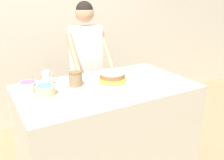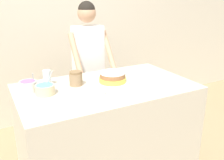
# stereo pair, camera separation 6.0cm
# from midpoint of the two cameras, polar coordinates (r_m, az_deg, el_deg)

# --- Properties ---
(wall_back) EXTENTS (10.00, 0.05, 2.60)m
(wall_back) POSITION_cam_midpoint_polar(r_m,az_deg,el_deg) (3.44, -12.37, 11.99)
(wall_back) COLOR beige
(wall_back) RESTS_ON ground_plane
(counter) EXTENTS (1.50, 0.87, 0.95)m
(counter) POSITION_cam_midpoint_polar(r_m,az_deg,el_deg) (2.35, -0.50, -12.24)
(counter) COLOR beige
(counter) RESTS_ON ground_plane
(person_baker) EXTENTS (0.44, 0.44, 1.63)m
(person_baker) POSITION_cam_midpoint_polar(r_m,az_deg,el_deg) (2.79, -4.79, 4.86)
(person_baker) COLOR #2D2D38
(person_baker) RESTS_ON ground_plane
(cake) EXTENTS (0.30, 0.30, 0.10)m
(cake) POSITION_cam_midpoint_polar(r_m,az_deg,el_deg) (2.20, 0.90, 0.48)
(cake) COLOR silver
(cake) RESTS_ON counter
(frosting_bowl_blue) EXTENTS (0.15, 0.15, 0.19)m
(frosting_bowl_blue) POSITION_cam_midpoint_polar(r_m,az_deg,el_deg) (2.01, -14.25, -2.03)
(frosting_bowl_blue) COLOR beige
(frosting_bowl_blue) RESTS_ON counter
(frosting_bowl_purple) EXTENTS (0.14, 0.14, 0.16)m
(frosting_bowl_purple) POSITION_cam_midpoint_polar(r_m,az_deg,el_deg) (2.11, -17.84, -1.28)
(frosting_bowl_purple) COLOR white
(frosting_bowl_purple) RESTS_ON counter
(drinking_glass) EXTENTS (0.07, 0.07, 0.14)m
(drinking_glass) POSITION_cam_midpoint_polar(r_m,az_deg,el_deg) (2.19, -13.88, 0.44)
(drinking_glass) COLOR silver
(drinking_glass) RESTS_ON counter
(ceramic_plate) EXTENTS (0.20, 0.20, 0.01)m
(ceramic_plate) POSITION_cam_midpoint_polar(r_m,az_deg,el_deg) (1.99, -3.42, -2.80)
(ceramic_plate) COLOR silver
(ceramic_plate) RESTS_ON counter
(stoneware_jar) EXTENTS (0.11, 0.11, 0.12)m
(stoneware_jar) POSITION_cam_midpoint_polar(r_m,az_deg,el_deg) (2.16, -7.47, 0.34)
(stoneware_jar) COLOR #9E7F5B
(stoneware_jar) RESTS_ON counter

